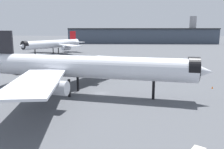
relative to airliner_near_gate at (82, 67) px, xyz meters
name	(u,v)px	position (x,y,z in m)	size (l,w,h in m)	color
ground	(100,93)	(4.37, 1.50, -7.12)	(900.00, 900.00, 0.00)	#4C4F54
airliner_near_gate	(82,67)	(0.00, 0.00, 0.00)	(62.06, 56.28, 16.16)	silver
airliner_far_taxiway	(53,44)	(-40.41, 92.45, -0.67)	(40.64, 45.21, 14.62)	silver
terminal_building	(144,36)	(21.46, 207.49, 1.40)	(161.52, 32.29, 29.25)	#3D4756
service_truck_front	(68,66)	(-13.99, 35.12, -5.53)	(5.46, 5.57, 3.00)	black
baggage_tug_wing	(18,72)	(-29.82, 23.91, -6.14)	(3.49, 3.32, 1.85)	black
traffic_cone_near_nose	(212,87)	(35.36, 9.54, -6.81)	(0.50, 0.50, 0.62)	#F2600C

